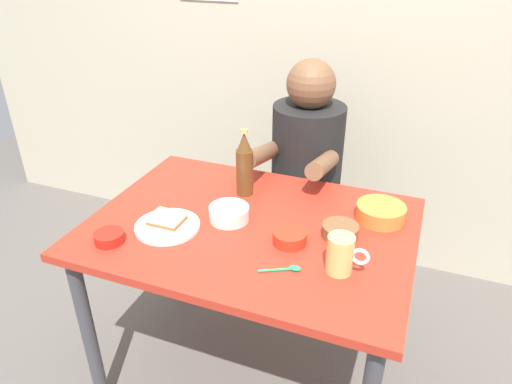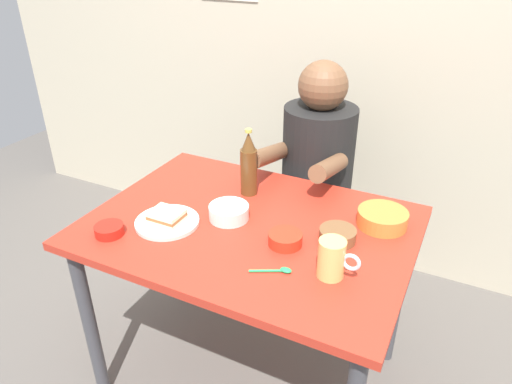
# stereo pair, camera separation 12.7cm
# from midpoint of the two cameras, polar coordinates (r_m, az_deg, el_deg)

# --- Properties ---
(ground_plane) EXTENTS (6.00, 6.00, 0.00)m
(ground_plane) POSITION_cam_midpoint_polar(r_m,az_deg,el_deg) (2.11, 1.20, -21.09)
(ground_plane) COLOR #59544F
(wall_back) EXTENTS (4.40, 0.09, 2.60)m
(wall_back) POSITION_cam_midpoint_polar(r_m,az_deg,el_deg) (2.38, 13.16, 20.52)
(wall_back) COLOR #BCB299
(wall_back) RESTS_ON ground
(dining_table) EXTENTS (1.10, 0.80, 0.74)m
(dining_table) POSITION_cam_midpoint_polar(r_m,az_deg,el_deg) (1.67, 1.42, -6.62)
(dining_table) COLOR #B72D1E
(dining_table) RESTS_ON ground
(stool) EXTENTS (0.34, 0.34, 0.45)m
(stool) POSITION_cam_midpoint_polar(r_m,az_deg,el_deg) (2.32, 8.50, -4.63)
(stool) COLOR #4C4C51
(stool) RESTS_ON ground
(person_seated) EXTENTS (0.33, 0.56, 0.72)m
(person_seated) POSITION_cam_midpoint_polar(r_m,az_deg,el_deg) (2.11, 9.21, 4.71)
(person_seated) COLOR black
(person_seated) RESTS_ON stool
(plate_orange) EXTENTS (0.22, 0.22, 0.01)m
(plate_orange) POSITION_cam_midpoint_polar(r_m,az_deg,el_deg) (1.63, -8.56, -3.68)
(plate_orange) COLOR silver
(plate_orange) RESTS_ON dining_table
(sandwich) EXTENTS (0.11, 0.09, 0.04)m
(sandwich) POSITION_cam_midpoint_polar(r_m,az_deg,el_deg) (1.62, -8.62, -2.94)
(sandwich) COLOR beige
(sandwich) RESTS_ON plate_orange
(beer_mug) EXTENTS (0.13, 0.08, 0.12)m
(beer_mug) POSITION_cam_midpoint_polar(r_m,az_deg,el_deg) (1.38, 11.89, -8.01)
(beer_mug) COLOR #D1BC66
(beer_mug) RESTS_ON dining_table
(beer_bottle) EXTENTS (0.06, 0.06, 0.26)m
(beer_bottle) POSITION_cam_midpoint_polar(r_m,az_deg,el_deg) (1.75, 1.18, 3.24)
(beer_bottle) COLOR #593819
(beer_bottle) RESTS_ON dining_table
(condiment_bowl_brown) EXTENTS (0.12, 0.12, 0.04)m
(condiment_bowl_brown) POSITION_cam_midpoint_polar(r_m,az_deg,el_deg) (1.55, 12.23, -5.14)
(condiment_bowl_brown) COLOR brown
(condiment_bowl_brown) RESTS_ON dining_table
(sauce_bowl_chili) EXTENTS (0.11, 0.11, 0.04)m
(sauce_bowl_chili) POSITION_cam_midpoint_polar(r_m,az_deg,el_deg) (1.51, 6.00, -5.70)
(sauce_bowl_chili) COLOR red
(sauce_bowl_chili) RESTS_ON dining_table
(soup_bowl_orange) EXTENTS (0.17, 0.17, 0.05)m
(soup_bowl_orange) POSITION_cam_midpoint_polar(r_m,az_deg,el_deg) (1.67, 17.26, -3.04)
(soup_bowl_orange) COLOR orange
(soup_bowl_orange) RESTS_ON dining_table
(sambal_bowl_red) EXTENTS (0.10, 0.10, 0.03)m
(sambal_bowl_red) POSITION_cam_midpoint_polar(r_m,az_deg,el_deg) (1.61, -15.29, -4.47)
(sambal_bowl_red) COLOR #B21E14
(sambal_bowl_red) RESTS_ON dining_table
(rice_bowl_white) EXTENTS (0.14, 0.14, 0.05)m
(rice_bowl_white) POSITION_cam_midpoint_polar(r_m,az_deg,el_deg) (1.63, -1.14, -2.47)
(rice_bowl_white) COLOR silver
(rice_bowl_white) RESTS_ON dining_table
(spoon) EXTENTS (0.12, 0.07, 0.01)m
(spoon) POSITION_cam_midpoint_polar(r_m,az_deg,el_deg) (1.40, 5.36, -9.54)
(spoon) COLOR #26A559
(spoon) RESTS_ON dining_table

